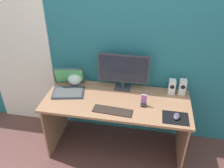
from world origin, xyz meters
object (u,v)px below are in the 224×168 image
at_px(speaker_near_monitor, 172,87).
at_px(fishbowl, 75,78).
at_px(laptop, 69,87).
at_px(mouse, 177,116).
at_px(phone_in_dock, 144,102).
at_px(keyboard_external, 113,111).
at_px(speaker_right, 182,87).
at_px(monitor, 123,71).

relative_size(speaker_near_monitor, fishbowl, 1.00).
height_order(laptop, fishbowl, laptop).
height_order(mouse, phone_in_dock, phone_in_dock).
bearing_deg(keyboard_external, phone_in_dock, 30.26).
bearing_deg(mouse, laptop, 178.27).
relative_size(speaker_near_monitor, keyboard_external, 0.42).
relative_size(laptop, keyboard_external, 1.01).
bearing_deg(speaker_near_monitor, laptop, -172.28).
bearing_deg(speaker_right, monitor, 179.99).
height_order(monitor, fishbowl, monitor).
bearing_deg(keyboard_external, laptop, 157.11).
bearing_deg(speaker_right, speaker_near_monitor, -179.99).
distance_m(monitor, mouse, 0.75).
bearing_deg(keyboard_external, fishbowl, 145.10).
distance_m(mouse, phone_in_dock, 0.35).
distance_m(laptop, phone_in_dock, 0.86).
relative_size(monitor, speaker_near_monitor, 3.41).
bearing_deg(monitor, speaker_near_monitor, -0.01).
distance_m(monitor, phone_in_dock, 0.43).
xyz_separation_m(monitor, speaker_near_monitor, (0.54, -0.00, -0.15)).
bearing_deg(phone_in_dock, speaker_right, 35.70).
relative_size(monitor, mouse, 5.68).
relative_size(speaker_right, mouse, 1.81).
xyz_separation_m(speaker_near_monitor, laptop, (-1.14, -0.15, -0.03)).
bearing_deg(phone_in_dock, laptop, 171.17).
bearing_deg(keyboard_external, monitor, 88.47).
xyz_separation_m(speaker_right, phone_in_dock, (-0.40, -0.29, -0.04)).
relative_size(speaker_right, keyboard_external, 0.45).
distance_m(monitor, fishbowl, 0.58).
bearing_deg(keyboard_external, mouse, 4.63).
relative_size(mouse, phone_in_dock, 0.72).
bearing_deg(speaker_near_monitor, monitor, 179.99).
bearing_deg(speaker_right, phone_in_dock, -144.30).
bearing_deg(laptop, speaker_near_monitor, 7.72).
distance_m(monitor, keyboard_external, 0.49).
bearing_deg(laptop, speaker_right, 7.04).
xyz_separation_m(speaker_near_monitor, fishbowl, (-1.11, -0.01, -0.00)).
height_order(laptop, mouse, laptop).
relative_size(fishbowl, mouse, 1.67).
bearing_deg(mouse, monitor, 155.03).
height_order(speaker_near_monitor, keyboard_external, speaker_near_monitor).
relative_size(speaker_right, speaker_near_monitor, 1.08).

